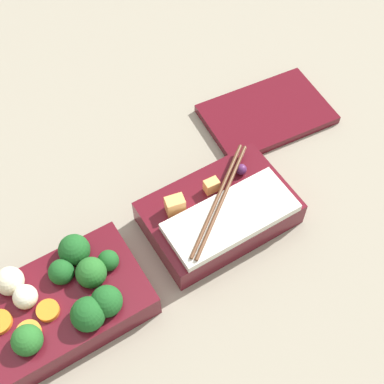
{
  "coord_description": "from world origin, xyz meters",
  "views": [
    {
      "loc": [
        -0.13,
        -0.33,
        0.67
      ],
      "look_at": [
        0.09,
        0.03,
        0.04
      ],
      "focal_mm": 50.0,
      "sensor_mm": 36.0,
      "label": 1
    }
  ],
  "objects": [
    {
      "name": "ground_plane",
      "position": [
        0.0,
        0.0,
        0.0
      ],
      "size": [
        3.0,
        3.0,
        0.0
      ],
      "primitive_type": "plane",
      "color": "gray"
    },
    {
      "name": "bento_tray_vegetable",
      "position": [
        -0.13,
        -0.02,
        0.03
      ],
      "size": [
        0.21,
        0.13,
        0.08
      ],
      "color": "#510F19",
      "rests_on": "ground_plane"
    },
    {
      "name": "bento_tray_rice",
      "position": [
        0.11,
        -0.01,
        0.03
      ],
      "size": [
        0.21,
        0.13,
        0.07
      ],
      "color": "#510F19",
      "rests_on": "ground_plane"
    },
    {
      "name": "bento_lid",
      "position": [
        0.29,
        0.12,
        0.01
      ],
      "size": [
        0.21,
        0.15,
        0.01
      ],
      "primitive_type": "cube",
      "rotation": [
        0.0,
        0.0,
        -0.09
      ],
      "color": "#510F19",
      "rests_on": "ground_plane"
    }
  ]
}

